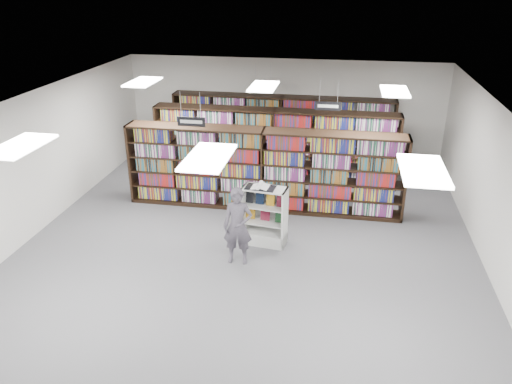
% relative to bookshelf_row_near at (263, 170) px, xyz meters
% --- Properties ---
extents(floor, '(12.00, 12.00, 0.00)m').
position_rel_bookshelf_row_near_xyz_m(floor, '(0.00, -2.00, -1.05)').
color(floor, '#48484C').
rests_on(floor, ground).
extents(ceiling, '(10.00, 12.00, 0.10)m').
position_rel_bookshelf_row_near_xyz_m(ceiling, '(0.00, -2.00, 2.15)').
color(ceiling, silver).
rests_on(ceiling, wall_back).
extents(wall_back, '(10.00, 0.10, 3.20)m').
position_rel_bookshelf_row_near_xyz_m(wall_back, '(0.00, 4.00, 0.55)').
color(wall_back, silver).
rests_on(wall_back, ground).
extents(wall_left, '(0.10, 12.00, 3.20)m').
position_rel_bookshelf_row_near_xyz_m(wall_left, '(-5.00, -2.00, 0.55)').
color(wall_left, silver).
rests_on(wall_left, ground).
extents(wall_right, '(0.10, 12.00, 3.20)m').
position_rel_bookshelf_row_near_xyz_m(wall_right, '(5.00, -2.00, 0.55)').
color(wall_right, silver).
rests_on(wall_right, ground).
extents(bookshelf_row_near, '(7.00, 0.60, 2.10)m').
position_rel_bookshelf_row_near_xyz_m(bookshelf_row_near, '(0.00, 0.00, 0.00)').
color(bookshelf_row_near, black).
rests_on(bookshelf_row_near, floor).
extents(bookshelf_row_mid, '(7.00, 0.60, 2.10)m').
position_rel_bookshelf_row_near_xyz_m(bookshelf_row_mid, '(0.00, 2.00, 0.00)').
color(bookshelf_row_mid, black).
rests_on(bookshelf_row_mid, floor).
extents(bookshelf_row_far, '(7.00, 0.60, 2.10)m').
position_rel_bookshelf_row_near_xyz_m(bookshelf_row_far, '(0.00, 3.70, 0.00)').
color(bookshelf_row_far, black).
rests_on(bookshelf_row_far, floor).
extents(aisle_sign_left, '(0.65, 0.02, 0.80)m').
position_rel_bookshelf_row_near_xyz_m(aisle_sign_left, '(-1.50, -1.00, 1.48)').
color(aisle_sign_left, '#B2B2B7').
rests_on(aisle_sign_left, ceiling).
extents(aisle_sign_right, '(0.65, 0.02, 0.80)m').
position_rel_bookshelf_row_near_xyz_m(aisle_sign_right, '(1.50, 1.00, 1.48)').
color(aisle_sign_right, '#B2B2B7').
rests_on(aisle_sign_right, ceiling).
extents(aisle_sign_center, '(0.65, 0.02, 0.80)m').
position_rel_bookshelf_row_near_xyz_m(aisle_sign_center, '(-0.50, 3.00, 1.48)').
color(aisle_sign_center, '#B2B2B7').
rests_on(aisle_sign_center, ceiling).
extents(troffer_front_left, '(0.60, 1.20, 0.04)m').
position_rel_bookshelf_row_near_xyz_m(troffer_front_left, '(-3.00, -5.00, 2.11)').
color(troffer_front_left, white).
rests_on(troffer_front_left, ceiling).
extents(troffer_front_center, '(0.60, 1.20, 0.04)m').
position_rel_bookshelf_row_near_xyz_m(troffer_front_center, '(0.00, -5.00, 2.11)').
color(troffer_front_center, white).
rests_on(troffer_front_center, ceiling).
extents(troffer_front_right, '(0.60, 1.20, 0.04)m').
position_rel_bookshelf_row_near_xyz_m(troffer_front_right, '(3.00, -5.00, 2.11)').
color(troffer_front_right, white).
rests_on(troffer_front_right, ceiling).
extents(troffer_back_left, '(0.60, 1.20, 0.04)m').
position_rel_bookshelf_row_near_xyz_m(troffer_back_left, '(-3.00, 0.00, 2.11)').
color(troffer_back_left, white).
rests_on(troffer_back_left, ceiling).
extents(troffer_back_center, '(0.60, 1.20, 0.04)m').
position_rel_bookshelf_row_near_xyz_m(troffer_back_center, '(0.00, 0.00, 2.11)').
color(troffer_back_center, white).
rests_on(troffer_back_center, ceiling).
extents(troffer_back_right, '(0.60, 1.20, 0.04)m').
position_rel_bookshelf_row_near_xyz_m(troffer_back_right, '(3.00, 0.00, 2.11)').
color(troffer_back_right, white).
rests_on(troffer_back_right, ceiling).
extents(endcap_display, '(1.02, 0.61, 1.35)m').
position_rel_bookshelf_row_near_xyz_m(endcap_display, '(0.34, -1.78, -0.59)').
color(endcap_display, silver).
rests_on(endcap_display, floor).
extents(open_book, '(0.68, 0.43, 0.13)m').
position_rel_bookshelf_row_near_xyz_m(open_book, '(0.23, -1.83, 0.33)').
color(open_book, black).
rests_on(open_book, endcap_display).
extents(shopper, '(0.63, 0.44, 1.67)m').
position_rel_bookshelf_row_near_xyz_m(shopper, '(-0.08, -2.70, -0.21)').
color(shopper, '#524D58').
rests_on(shopper, floor).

